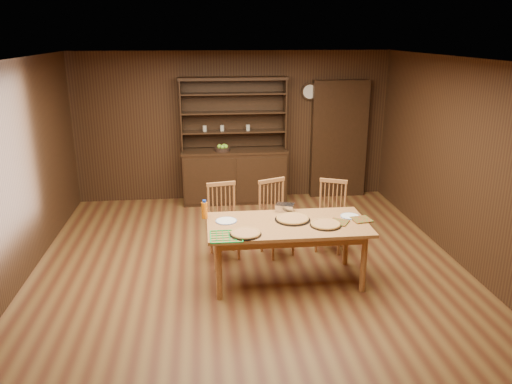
{
  "coord_description": "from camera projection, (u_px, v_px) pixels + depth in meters",
  "views": [
    {
      "loc": [
        -0.55,
        -5.72,
        2.9
      ],
      "look_at": [
        0.12,
        0.4,
        0.92
      ],
      "focal_mm": 35.0,
      "sensor_mm": 36.0,
      "label": 1
    }
  ],
  "objects": [
    {
      "name": "plate_right",
      "position": [
        350.0,
        216.0,
        6.07
      ],
      "size": [
        0.24,
        0.24,
        0.02
      ],
      "color": "white",
      "rests_on": "dining_table"
    },
    {
      "name": "pot_holder_b",
      "position": [
        339.0,
        222.0,
        5.88
      ],
      "size": [
        0.29,
        0.29,
        0.02
      ],
      "primitive_type": "cube",
      "rotation": [
        0.0,
        0.0,
        -0.56
      ],
      "color": "#9E1212",
      "rests_on": "dining_table"
    },
    {
      "name": "foil_dish",
      "position": [
        285.0,
        207.0,
        6.26
      ],
      "size": [
        0.26,
        0.23,
        0.09
      ],
      "primitive_type": "cube",
      "rotation": [
        0.0,
        0.0,
        -0.36
      ],
      "color": "silver",
      "rests_on": "dining_table"
    },
    {
      "name": "floor",
      "position": [
        250.0,
        270.0,
        6.36
      ],
      "size": [
        6.0,
        6.0,
        0.0
      ],
      "primitive_type": "plane",
      "color": "brown",
      "rests_on": "ground"
    },
    {
      "name": "fruit_bowl",
      "position": [
        223.0,
        148.0,
        8.58
      ],
      "size": [
        0.27,
        0.27,
        0.12
      ],
      "color": "black",
      "rests_on": "china_hutch"
    },
    {
      "name": "china_hutch",
      "position": [
        234.0,
        169.0,
        8.79
      ],
      "size": [
        1.84,
        0.52,
        2.17
      ],
      "color": "black",
      "rests_on": "floor"
    },
    {
      "name": "wall_clock",
      "position": [
        310.0,
        92.0,
        8.72
      ],
      "size": [
        0.3,
        0.05,
        0.3
      ],
      "color": "black",
      "rests_on": "room_shell"
    },
    {
      "name": "room_shell",
      "position": [
        249.0,
        149.0,
        5.88
      ],
      "size": [
        6.0,
        6.0,
        6.0
      ],
      "color": "silver",
      "rests_on": "floor"
    },
    {
      "name": "plate_left",
      "position": [
        226.0,
        221.0,
        5.92
      ],
      "size": [
        0.26,
        0.26,
        0.02
      ],
      "color": "white",
      "rests_on": "dining_table"
    },
    {
      "name": "chair_right",
      "position": [
        331.0,
        213.0,
        6.88
      ],
      "size": [
        0.52,
        0.51,
        0.98
      ],
      "rotation": [
        0.0,
        0.0,
        -0.42
      ],
      "color": "#A36E38",
      "rests_on": "floor"
    },
    {
      "name": "doorway",
      "position": [
        339.0,
        139.0,
        8.98
      ],
      "size": [
        1.0,
        0.18,
        2.1
      ],
      "primitive_type": "cube",
      "color": "black",
      "rests_on": "floor"
    },
    {
      "name": "chair_left",
      "position": [
        223.0,
        218.0,
        6.66
      ],
      "size": [
        0.47,
        0.46,
        1.0
      ],
      "rotation": [
        0.0,
        0.0,
        0.18
      ],
      "color": "#A36E38",
      "rests_on": "floor"
    },
    {
      "name": "dining_table",
      "position": [
        288.0,
        229.0,
        5.9
      ],
      "size": [
        1.89,
        0.95,
        0.75
      ],
      "color": "#BD8241",
      "rests_on": "floor"
    },
    {
      "name": "pizza_right",
      "position": [
        326.0,
        224.0,
        5.79
      ],
      "size": [
        0.37,
        0.37,
        0.04
      ],
      "color": "black",
      "rests_on": "dining_table"
    },
    {
      "name": "chair_center",
      "position": [
        275.0,
        215.0,
        6.73
      ],
      "size": [
        0.54,
        0.53,
        1.02
      ],
      "rotation": [
        0.0,
        0.0,
        0.4
      ],
      "color": "#A36E38",
      "rests_on": "floor"
    },
    {
      "name": "pot_holder_a",
      "position": [
        361.0,
        220.0,
        5.96
      ],
      "size": [
        0.25,
        0.25,
        0.02
      ],
      "primitive_type": "cube",
      "rotation": [
        0.0,
        0.0,
        0.16
      ],
      "color": "#9E1212",
      "rests_on": "dining_table"
    },
    {
      "name": "pizza_center",
      "position": [
        293.0,
        219.0,
        5.96
      ],
      "size": [
        0.43,
        0.43,
        0.04
      ],
      "color": "black",
      "rests_on": "dining_table"
    },
    {
      "name": "juice_bottle",
      "position": [
        205.0,
        210.0,
        6.0
      ],
      "size": [
        0.07,
        0.07,
        0.23
      ],
      "color": "orange",
      "rests_on": "dining_table"
    },
    {
      "name": "pizza_left",
      "position": [
        246.0,
        233.0,
        5.53
      ],
      "size": [
        0.36,
        0.36,
        0.04
      ],
      "color": "black",
      "rests_on": "dining_table"
    },
    {
      "name": "cooling_rack",
      "position": [
        226.0,
        236.0,
        5.48
      ],
      "size": [
        0.4,
        0.4,
        0.02
      ],
      "primitive_type": null,
      "rotation": [
        0.0,
        0.0,
        -0.18
      ],
      "color": "green",
      "rests_on": "dining_table"
    }
  ]
}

